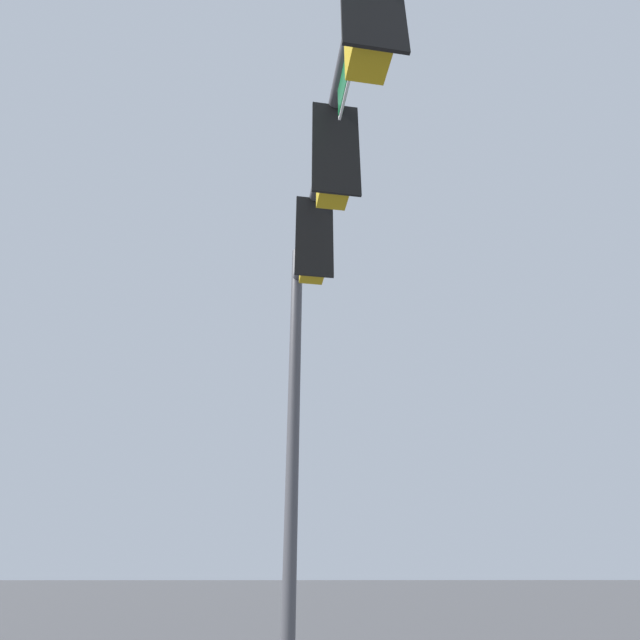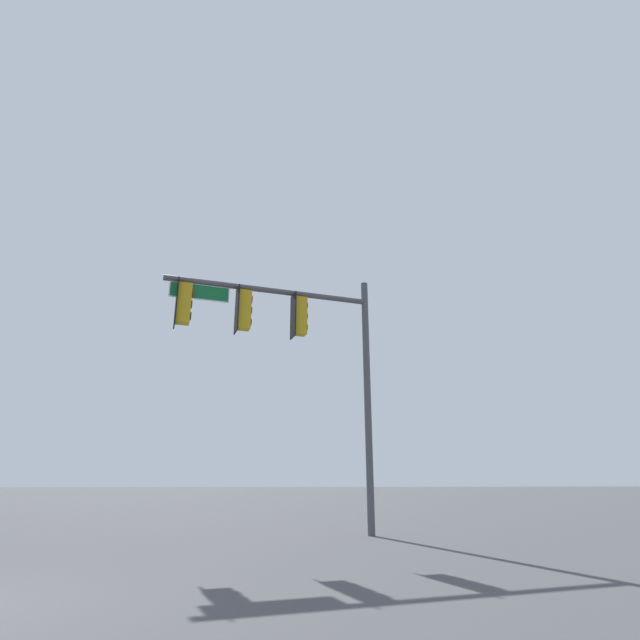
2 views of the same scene
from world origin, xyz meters
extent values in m
cylinder|color=#47474C|center=(-7.82, -7.14, 3.54)|extent=(0.20, 0.20, 7.08)
cylinder|color=#47474C|center=(-4.94, -6.78, 6.48)|extent=(5.79, 0.88, 0.16)
cube|color=black|center=(-5.62, -6.87, 5.81)|extent=(0.09, 0.52, 1.30)
cube|color=#B79314|center=(-5.81, -6.89, 5.81)|extent=(0.40, 0.36, 1.10)
cylinder|color=#B79314|center=(-5.81, -6.89, 6.42)|extent=(0.04, 0.04, 0.12)
cylinder|color=red|center=(-6.00, -6.91, 6.14)|extent=(0.06, 0.22, 0.22)
cylinder|color=#392D05|center=(-6.00, -6.91, 5.81)|extent=(0.06, 0.22, 0.22)
cylinder|color=black|center=(-6.00, -6.91, 5.48)|extent=(0.06, 0.22, 0.22)
cube|color=black|center=(-4.03, -6.67, 5.81)|extent=(0.09, 0.52, 1.30)
cube|color=#B79314|center=(-4.22, -6.69, 5.81)|extent=(0.40, 0.36, 1.10)
cylinder|color=#B79314|center=(-4.22, -6.69, 6.42)|extent=(0.04, 0.04, 0.12)
cylinder|color=red|center=(-4.42, -6.72, 6.14)|extent=(0.06, 0.22, 0.22)
cylinder|color=#392D05|center=(-4.42, -6.72, 5.81)|extent=(0.06, 0.22, 0.22)
cylinder|color=black|center=(-4.42, -6.72, 5.48)|extent=(0.06, 0.22, 0.22)
cube|color=#B79314|center=(-2.63, -6.49, 5.81)|extent=(0.40, 0.36, 1.10)
cylinder|color=red|center=(-2.83, -6.52, 6.14)|extent=(0.06, 0.22, 0.22)
cylinder|color=#392D05|center=(-2.83, -6.52, 5.81)|extent=(0.06, 0.22, 0.22)
cylinder|color=black|center=(-2.83, -6.52, 5.48)|extent=(0.06, 0.22, 0.22)
cube|color=#0F602D|center=(-3.01, -6.54, 6.19)|extent=(1.53, 0.23, 0.38)
cube|color=white|center=(-3.01, -6.54, 6.19)|extent=(1.58, 0.22, 0.44)
camera|label=1|loc=(-0.09, -6.96, 1.69)|focal=28.00mm
camera|label=2|loc=(-3.61, 6.35, 1.30)|focal=28.00mm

